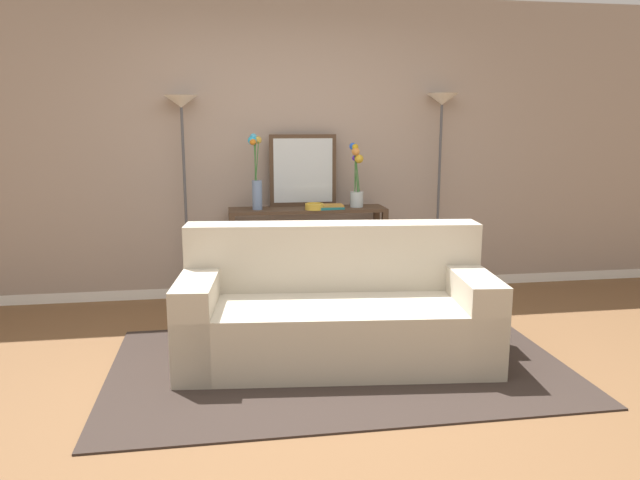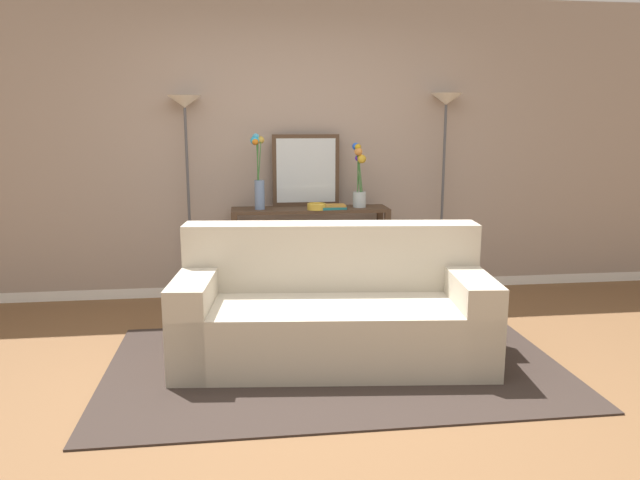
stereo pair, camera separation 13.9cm
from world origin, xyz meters
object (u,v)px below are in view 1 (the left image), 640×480
(floor_lamp_right, at_px, (441,138))
(book_stack, at_px, (331,207))
(book_row_under_console, at_px, (265,295))
(console_table, at_px, (308,237))
(floor_lamp_left, at_px, (183,142))
(vase_short_flowers, at_px, (356,180))
(fruit_bowl, at_px, (314,206))
(vase_tall_flowers, at_px, (256,175))
(couch, at_px, (335,312))
(wall_mirror, at_px, (303,171))

(floor_lamp_right, relative_size, book_stack, 8.04)
(book_row_under_console, bearing_deg, console_table, 0.00)
(floor_lamp_left, bearing_deg, vase_short_flowers, -4.47)
(fruit_bowl, bearing_deg, vase_short_flowers, 13.92)
(floor_lamp_left, relative_size, vase_tall_flowers, 2.78)
(floor_lamp_right, height_order, book_stack, floor_lamp_right)
(console_table, bearing_deg, book_row_under_console, -180.00)
(couch, distance_m, fruit_bowl, 1.37)
(console_table, relative_size, vase_tall_flowers, 2.13)
(couch, height_order, floor_lamp_left, floor_lamp_left)
(console_table, relative_size, floor_lamp_right, 0.75)
(couch, xyz_separation_m, floor_lamp_left, (-1.04, 1.47, 1.09))
(floor_lamp_left, bearing_deg, vase_tall_flowers, -12.05)
(wall_mirror, height_order, vase_short_flowers, wall_mirror)
(wall_mirror, xyz_separation_m, vase_tall_flowers, (-0.42, -0.16, -0.02))
(floor_lamp_left, xyz_separation_m, vase_short_flowers, (1.48, -0.12, -0.33))
(book_stack, distance_m, book_row_under_console, 0.98)
(wall_mirror, bearing_deg, console_table, -81.94)
(fruit_bowl, bearing_deg, book_stack, 7.63)
(book_row_under_console, bearing_deg, fruit_bowl, -13.34)
(wall_mirror, distance_m, vase_short_flowers, 0.48)
(floor_lamp_right, bearing_deg, vase_tall_flowers, -175.60)
(console_table, height_order, fruit_bowl, fruit_bowl)
(floor_lamp_right, distance_m, book_row_under_console, 2.12)
(vase_short_flowers, xyz_separation_m, book_stack, (-0.24, -0.08, -0.22))
(couch, relative_size, vase_tall_flowers, 3.27)
(wall_mirror, bearing_deg, book_row_under_console, -159.12)
(floor_lamp_left, relative_size, fruit_bowl, 11.09)
(fruit_bowl, bearing_deg, console_table, 113.30)
(couch, height_order, wall_mirror, wall_mirror)
(fruit_bowl, bearing_deg, couch, -92.31)
(floor_lamp_right, distance_m, book_stack, 1.21)
(wall_mirror, relative_size, vase_short_flowers, 1.13)
(fruit_bowl, height_order, book_row_under_console, fruit_bowl)
(wall_mirror, bearing_deg, fruit_bowl, -75.23)
(wall_mirror, relative_size, book_stack, 2.80)
(couch, relative_size, floor_lamp_right, 1.16)
(vase_tall_flowers, bearing_deg, vase_short_flowers, 0.86)
(couch, distance_m, book_row_under_console, 1.44)
(floor_lamp_left, bearing_deg, wall_mirror, 1.74)
(console_table, xyz_separation_m, floor_lamp_left, (-1.05, 0.11, 0.83))
(console_table, height_order, vase_short_flowers, vase_short_flowers)
(floor_lamp_right, bearing_deg, couch, -130.07)
(console_table, height_order, vase_tall_flowers, vase_tall_flowers)
(wall_mirror, relative_size, vase_tall_flowers, 0.98)
(vase_short_flowers, bearing_deg, console_table, 179.14)
(couch, distance_m, floor_lamp_right, 2.22)
(vase_tall_flowers, bearing_deg, couch, -71.99)
(floor_lamp_left, height_order, book_row_under_console, floor_lamp_left)
(console_table, distance_m, fruit_bowl, 0.31)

